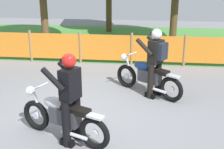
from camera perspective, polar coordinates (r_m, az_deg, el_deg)
name	(u,v)px	position (r m, az deg, el deg)	size (l,w,h in m)	color
ground	(86,111)	(6.89, -4.93, -6.84)	(24.00, 24.00, 0.02)	gray
grass_verge	(115,41)	(13.17, 0.62, 6.36)	(24.00, 6.43, 0.01)	#4C8C3D
barrier_fence	(106,48)	(9.94, -1.20, 5.06)	(8.53, 0.08, 1.05)	#997547
motorcycle_lead	(147,77)	(7.62, 6.67, -0.42)	(1.68, 1.24, 0.94)	black
motorcycle_trailing	(63,117)	(5.70, -9.25, -7.84)	(1.85, 0.95, 0.94)	black
rider_lead	(156,59)	(7.35, 8.20, 2.83)	(0.78, 0.72, 1.69)	black
rider_trailing	(70,96)	(5.39, -7.93, -3.97)	(0.70, 0.69, 1.69)	black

